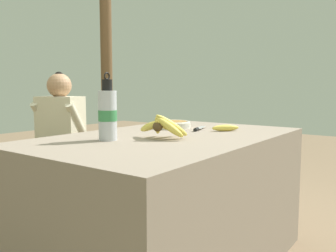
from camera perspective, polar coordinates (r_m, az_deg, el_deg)
market_counter at (r=1.92m, az=0.07°, el=-12.05°), size 1.48×0.93×0.71m
banana_bunch_ripe at (r=1.71m, az=-0.81°, el=0.03°), size 0.19×0.28×0.13m
serving_bowl at (r=2.17m, az=0.68°, el=0.31°), size 0.22×0.22×0.04m
water_bottle at (r=1.68m, az=-9.67°, el=1.93°), size 0.09×0.09×0.32m
loose_banana_front at (r=2.04m, az=9.20°, el=-0.30°), size 0.15×0.13×0.04m
knife at (r=2.06m, az=4.86°, el=-0.41°), size 0.20×0.08×0.02m
wooden_bench at (r=2.84m, az=-21.03°, el=-6.39°), size 1.66×0.32×0.42m
seated_vendor at (r=2.88m, az=-17.39°, el=-0.75°), size 0.46×0.43×1.08m
support_post_far at (r=3.61m, az=-9.90°, el=13.14°), size 0.11×0.11×2.79m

